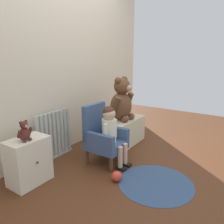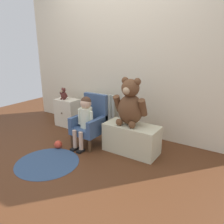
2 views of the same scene
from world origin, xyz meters
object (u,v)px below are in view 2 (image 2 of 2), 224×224
(large_teddy_bear, at_px, (130,104))
(child_armchair, at_px, (91,122))
(radiator, at_px, (101,111))
(floor_rug, at_px, (47,163))
(small_teddy_bear, at_px, (64,94))
(small_dresser, at_px, (68,112))
(low_bench, at_px, (131,139))
(toy_ball, at_px, (58,144))
(child_figure, at_px, (85,115))

(large_teddy_bear, bearing_deg, child_armchair, -170.80)
(radiator, height_order, child_armchair, child_armchair)
(radiator, height_order, floor_rug, radiator)
(child_armchair, bearing_deg, small_teddy_bear, 158.87)
(large_teddy_bear, relative_size, floor_rug, 0.80)
(child_armchair, bearing_deg, small_dresser, 156.19)
(low_bench, height_order, small_teddy_bear, small_teddy_bear)
(toy_ball, bearing_deg, low_bench, 26.85)
(toy_ball, bearing_deg, child_figure, 43.35)
(radiator, relative_size, child_figure, 0.84)
(child_armchair, xyz_separation_m, low_bench, (0.62, 0.08, -0.13))
(child_figure, relative_size, floor_rug, 0.93)
(small_dresser, distance_m, low_bench, 1.44)
(radiator, distance_m, child_figure, 0.75)
(radiator, relative_size, low_bench, 0.84)
(child_figure, bearing_deg, child_armchair, 90.00)
(small_teddy_bear, bearing_deg, radiator, 24.11)
(small_dresser, xyz_separation_m, low_bench, (1.41, -0.27, -0.05))
(radiator, xyz_separation_m, low_bench, (0.86, -0.50, -0.11))
(child_armchair, height_order, child_figure, child_figure)
(small_dresser, distance_m, large_teddy_bear, 1.46)
(small_teddy_bear, height_order, floor_rug, small_teddy_bear)
(small_teddy_bear, distance_m, toy_ball, 1.02)
(radiator, distance_m, small_dresser, 0.60)
(floor_rug, bearing_deg, low_bench, 48.61)
(child_figure, height_order, low_bench, child_figure)
(small_dresser, relative_size, child_figure, 0.67)
(child_figure, bearing_deg, toy_ball, -136.65)
(small_teddy_bear, relative_size, floor_rug, 0.26)
(radiator, bearing_deg, toy_ball, -92.32)
(small_teddy_bear, distance_m, floor_rug, 1.40)
(child_figure, height_order, floor_rug, child_figure)
(small_dresser, height_order, toy_ball, small_dresser)
(large_teddy_bear, bearing_deg, toy_ball, -151.15)
(small_dresser, distance_m, floor_rug, 1.31)
(low_bench, relative_size, large_teddy_bear, 1.17)
(small_dresser, bearing_deg, child_figure, -30.35)
(low_bench, height_order, large_teddy_bear, large_teddy_bear)
(child_armchair, height_order, toy_ball, child_armchair)
(floor_rug, bearing_deg, radiator, 96.28)
(child_figure, height_order, toy_ball, child_figure)
(toy_ball, bearing_deg, floor_rug, -62.76)
(radiator, height_order, small_dresser, radiator)
(radiator, distance_m, small_teddy_bear, 0.69)
(child_figure, xyz_separation_m, low_bench, (0.62, 0.19, -0.27))
(small_teddy_bear, height_order, toy_ball, small_teddy_bear)
(large_teddy_bear, height_order, toy_ball, large_teddy_bear)
(low_bench, distance_m, toy_ball, 1.02)
(low_bench, bearing_deg, small_dresser, 169.00)
(floor_rug, bearing_deg, small_dresser, 122.65)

